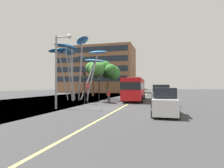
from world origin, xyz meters
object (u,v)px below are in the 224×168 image
Objects in this scene: traffic_light_kerb_far at (99,82)px; street_lamp at (60,61)px; no_entry_sign at (87,90)px; pedestrian at (109,96)px; car_parked_near at (165,103)px; car_parked_mid at (161,96)px; red_bus at (135,88)px; car_parked_far at (163,94)px; traffic_light_kerb_near at (84,81)px; leaf_sculpture at (78,56)px.

traffic_light_kerb_far is 0.55× the size of street_lamp.
street_lamp is at bearing -89.25° from no_entry_sign.
street_lamp is 4.09× the size of pedestrian.
traffic_light_kerb_far reaches higher than car_parked_near.
car_parked_mid is 1.72× the size of no_entry_sign.
car_parked_near is 1.73× the size of no_entry_sign.
red_bus is at bearing 117.57° from car_parked_mid.
car_parked_mid reaches higher than pedestrian.
traffic_light_kerb_far is (-4.84, -2.68, 0.91)m from red_bus.
car_parked_far is 2.26× the size of pedestrian.
traffic_light_kerb_near is 1.00× the size of traffic_light_kerb_far.
traffic_light_kerb_far is (3.90, -1.38, -4.20)m from leaf_sculpture.
traffic_light_kerb_near is 2.71m from no_entry_sign.
street_lamp reaches higher than car_parked_far.
car_parked_far reaches higher than car_parked_near.
car_parked_near is 13.18m from no_entry_sign.
red_bus reaches higher than car_parked_near.
street_lamp is (-5.51, -12.39, 2.69)m from red_bus.
pedestrian is at bearing -146.15° from car_parked_far.
car_parked_near is 1.01× the size of car_parked_mid.
car_parked_mid is at bearing -28.81° from traffic_light_kerb_far.
traffic_light_kerb_far reaches higher than pedestrian.
street_lamp is (-9.42, -4.90, 3.52)m from car_parked_mid.
car_parked_far is 10.86m from no_entry_sign.
leaf_sculpture is at bearing 153.93° from car_parked_mid.
car_parked_mid is at bearing 92.48° from car_parked_near.
pedestrian is at bearing 127.79° from car_parked_near.
no_entry_sign reaches higher than pedestrian.
street_lamp reaches higher than pedestrian.
leaf_sculpture is at bearing -171.55° from red_bus.
traffic_light_kerb_far is 14.55m from car_parked_near.
traffic_light_kerb_near is at bearing -142.94° from car_parked_far.
street_lamp is at bearing -73.79° from leaf_sculpture.
leaf_sculpture is 1.40× the size of street_lamp.
traffic_light_kerb_near is 9.13m from car_parked_mid.
car_parked_near is (4.19, -13.94, -0.95)m from red_bus.
car_parked_mid is 2.40× the size of pedestrian.
traffic_light_kerb_far is (0.21, 4.84, -0.01)m from traffic_light_kerb_near.
traffic_light_kerb_near is 1.00× the size of car_parked_far.
car_parked_near is (9.03, -11.26, -1.86)m from traffic_light_kerb_far.
no_entry_sign reaches higher than car_parked_far.
car_parked_far is (4.20, -0.52, -0.87)m from red_bus.
red_bus is 2.97× the size of traffic_light_kerb_far.
pedestrian is at bearing 0.58° from no_entry_sign.
red_bus is 1.63× the size of street_lamp.
car_parked_far is (0.29, 6.96, -0.05)m from car_parked_mid.
street_lamp is (-0.46, -4.87, 1.77)m from traffic_light_kerb_near.
car_parked_near is 2.42× the size of pedestrian.
car_parked_far is 1.61× the size of no_entry_sign.
car_parked_mid is (8.75, -4.81, -1.74)m from traffic_light_kerb_far.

